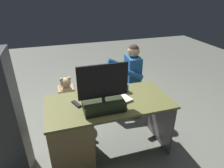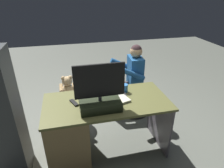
# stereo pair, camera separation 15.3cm
# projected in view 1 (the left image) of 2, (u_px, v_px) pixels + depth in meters

# --- Properties ---
(ground_plane) EXTENTS (10.00, 10.00, 0.00)m
(ground_plane) POSITION_uv_depth(u_px,v_px,m) (102.00, 130.00, 2.93)
(ground_plane) COLOR slate
(desk) EXTENTS (1.44, 0.70, 0.74)m
(desk) POSITION_uv_depth(u_px,v_px,m) (79.00, 131.00, 2.30)
(desk) COLOR brown
(desk) RESTS_ON ground_plane
(monitor) EXTENTS (0.52, 0.25, 0.51)m
(monitor) POSITION_uv_depth(u_px,v_px,m) (103.00, 98.00, 2.04)
(monitor) COLOR black
(monitor) RESTS_ON desk
(keyboard) EXTENTS (0.42, 0.14, 0.02)m
(keyboard) POSITION_uv_depth(u_px,v_px,m) (110.00, 96.00, 2.33)
(keyboard) COLOR black
(keyboard) RESTS_ON desk
(computer_mouse) EXTENTS (0.06, 0.10, 0.04)m
(computer_mouse) POSITION_uv_depth(u_px,v_px,m) (84.00, 98.00, 2.27)
(computer_mouse) COLOR #2D1E23
(computer_mouse) RESTS_ON desk
(cup) EXTENTS (0.08, 0.08, 0.10)m
(cup) POSITION_uv_depth(u_px,v_px,m) (125.00, 88.00, 2.43)
(cup) COLOR #3372BF
(cup) RESTS_ON desk
(tv_remote) EXTENTS (0.10, 0.16, 0.02)m
(tv_remote) POSITION_uv_depth(u_px,v_px,m) (76.00, 104.00, 2.17)
(tv_remote) COLOR black
(tv_remote) RESTS_ON desk
(notebook_binder) EXTENTS (0.30, 0.35, 0.02)m
(notebook_binder) POSITION_uv_depth(u_px,v_px,m) (118.00, 97.00, 2.30)
(notebook_binder) COLOR beige
(notebook_binder) RESTS_ON desk
(office_chair_teddy) EXTENTS (0.54, 0.54, 0.45)m
(office_chair_teddy) POSITION_uv_depth(u_px,v_px,m) (69.00, 110.00, 2.95)
(office_chair_teddy) COLOR black
(office_chair_teddy) RESTS_ON ground_plane
(teddy_bear) EXTENTS (0.24, 0.25, 0.34)m
(teddy_bear) POSITION_uv_depth(u_px,v_px,m) (66.00, 89.00, 2.81)
(teddy_bear) COLOR tan
(teddy_bear) RESTS_ON office_chair_teddy
(visitor_chair) EXTENTS (0.57, 0.57, 0.45)m
(visitor_chair) POSITION_uv_depth(u_px,v_px,m) (131.00, 97.00, 3.31)
(visitor_chair) COLOR black
(visitor_chair) RESTS_ON ground_plane
(person) EXTENTS (0.56, 0.50, 1.15)m
(person) POSITION_uv_depth(u_px,v_px,m) (127.00, 75.00, 3.09)
(person) COLOR #245B97
(person) RESTS_ON ground_plane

